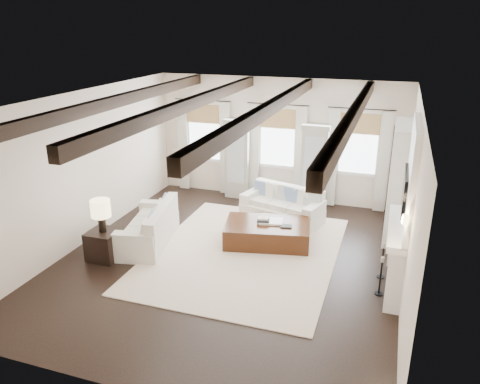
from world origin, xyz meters
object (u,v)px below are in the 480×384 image
(side_table_back, at_px, (236,182))
(sofa_back, at_px, (283,207))
(side_table_front, at_px, (104,245))
(sofa_left, at_px, (150,228))
(ottoman, at_px, (267,233))

(side_table_back, bearing_deg, sofa_back, -40.69)
(sofa_back, distance_m, side_table_front, 4.22)
(side_table_front, distance_m, side_table_back, 4.66)
(sofa_left, bearing_deg, side_table_front, -120.66)
(sofa_left, bearing_deg, side_table_back, 78.87)
(side_table_front, bearing_deg, sofa_back, 45.93)
(sofa_back, height_order, ottoman, sofa_back)
(sofa_back, bearing_deg, ottoman, -91.24)
(sofa_back, relative_size, ottoman, 1.17)
(ottoman, relative_size, side_table_back, 2.94)
(sofa_left, relative_size, ottoman, 1.19)
(sofa_back, xyz_separation_m, side_table_front, (-2.93, -3.03, -0.04))
(side_table_front, bearing_deg, sofa_left, 59.34)
(sofa_back, bearing_deg, side_table_back, 139.31)
(sofa_left, distance_m, ottoman, 2.50)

